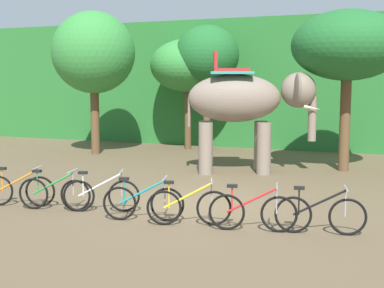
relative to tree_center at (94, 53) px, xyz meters
name	(u,v)px	position (x,y,z in m)	size (l,w,h in m)	color
ground_plane	(195,205)	(6.80, -6.59, -3.96)	(80.00, 80.00, 0.00)	brown
foliage_hedge	(299,83)	(6.80, 6.93, -1.19)	(36.00, 6.00, 5.55)	#28702D
tree_center	(94,53)	(0.00, 0.00, 0.00)	(3.23, 3.23, 5.58)	brown
tree_center_right	(188,66)	(2.87, 2.72, -0.45)	(3.16, 3.16, 4.63)	brown
tree_left	(207,56)	(3.85, 2.36, -0.08)	(2.61, 2.61, 5.13)	brown
tree_far_left	(348,46)	(9.57, -0.47, 0.00)	(3.52, 3.52, 5.11)	brown
elephant	(245,103)	(6.66, -1.91, -1.76)	(4.21, 2.83, 3.78)	gray
bike_orange	(19,190)	(3.05, -8.20, -3.58)	(1.66, 0.64, 0.92)	black
bike_green	(54,193)	(4.04, -8.22, -3.58)	(1.69, 0.55, 0.92)	black
bike_white	(101,195)	(5.10, -7.96, -3.58)	(1.62, 0.73, 0.92)	black
bike_teal	(143,202)	(6.30, -8.30, -3.58)	(1.66, 0.63, 0.92)	black
bike_yellow	(189,206)	(7.31, -8.27, -3.58)	(1.62, 0.72, 0.92)	black
bike_red	(252,212)	(8.60, -8.20, -3.58)	(1.68, 0.55, 0.92)	black
bike_black	(320,214)	(9.84, -7.93, -3.58)	(1.68, 0.55, 0.92)	black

